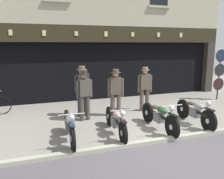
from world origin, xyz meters
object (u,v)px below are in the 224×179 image
motorcycle_center (159,116)px  advert_board_near (67,64)px  motorcycle_center_right (195,112)px  shopkeeper_center (116,90)px  motorcycle_left (69,126)px  salesman_right (145,87)px  tyre_sign_pole (219,71)px  assistant_far_right (84,93)px  salesman_left (82,89)px  motorcycle_center_left (116,120)px

motorcycle_center → advert_board_near: 5.10m
motorcycle_center_right → shopkeeper_center: shopkeeper_center is taller
motorcycle_left → salesman_right: salesman_right is taller
salesman_right → tyre_sign_pole: bearing=-166.7°
motorcycle_center_right → tyre_sign_pole: tyre_sign_pole is taller
assistant_far_right → salesman_right: bearing=177.8°
salesman_left → advert_board_near: advert_board_near is taller
motorcycle_center_right → salesman_left: salesman_left is taller
salesman_left → assistant_far_right: size_ratio=1.06×
motorcycle_center → salesman_right: bearing=-104.0°
salesman_right → motorcycle_left: bearing=37.7°
salesman_right → assistant_far_right: (-2.40, -0.37, 0.01)m
motorcycle_left → motorcycle_center_right: (3.96, 0.02, -0.00)m
motorcycle_center_right → assistant_far_right: 3.60m
motorcycle_center_left → motorcycle_center: (1.34, -0.09, 0.01)m
motorcycle_center_right → salesman_left: bearing=-29.2°
motorcycle_center_right → advert_board_near: (-3.31, 4.49, 1.25)m
motorcycle_left → assistant_far_right: bearing=-113.2°
salesman_left → tyre_sign_pole: bearing=169.8°
assistant_far_right → tyre_sign_pole: size_ratio=0.73×
motorcycle_center_right → tyre_sign_pole: 4.15m
motorcycle_left → tyre_sign_pole: 7.63m
assistant_far_right → motorcycle_center_right: bearing=142.8°
assistant_far_right → motorcycle_center: bearing=128.7°
salesman_right → tyre_sign_pole: tyre_sign_pole is taller
motorcycle_center_right → advert_board_near: 5.71m
shopkeeper_center → assistant_far_right: size_ratio=0.99×
motorcycle_center_right → salesman_right: salesman_right is taller
motorcycle_center → salesman_left: 2.84m
motorcycle_center_left → salesman_right: bearing=-130.0°
salesman_left → salesman_right: salesman_left is taller
motorcycle_left → tyre_sign_pole: tyre_sign_pole is taller
motorcycle_center_left → salesman_left: (-0.53, 1.97, 0.59)m
advert_board_near → motorcycle_center_left: bearing=-81.5°
shopkeeper_center → advert_board_near: size_ratio=1.58×
motorcycle_left → motorcycle_center: size_ratio=0.95×
shopkeeper_center → assistant_far_right: (-1.13, -0.11, 0.02)m
motorcycle_center_left → tyre_sign_pole: bearing=-153.1°
motorcycle_center_left → motorcycle_center: bearing=-179.3°
motorcycle_center → advert_board_near: (-2.01, 4.52, 1.25)m
motorcycle_center → salesman_left: size_ratio=1.16×
salesman_left → assistant_far_right: 0.46m
shopkeeper_center → salesman_right: size_ratio=1.00×
motorcycle_center → advert_board_near: bearing=-65.6°
shopkeeper_center → advert_board_near: bearing=-53.1°
shopkeeper_center → advert_board_near: advert_board_near is taller
motorcycle_center → salesman_right: salesman_right is taller
motorcycle_center_right → assistant_far_right: assistant_far_right is taller
motorcycle_center_left → assistant_far_right: assistant_far_right is taller
salesman_left → salesman_right: size_ratio=1.06×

